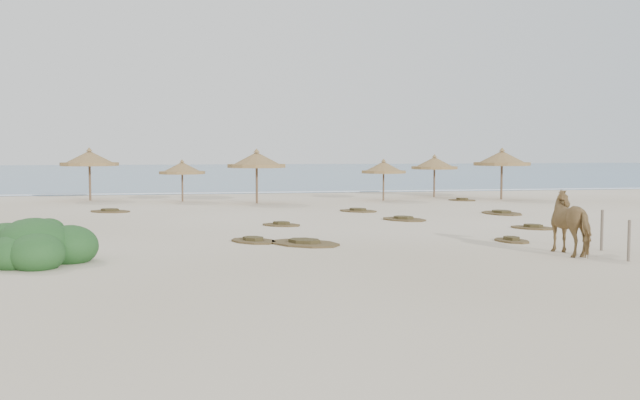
# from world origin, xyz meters

# --- Properties ---
(ground) EXTENTS (160.00, 160.00, 0.00)m
(ground) POSITION_xyz_m (0.00, 0.00, 0.00)
(ground) COLOR beige
(ground) RESTS_ON ground
(ocean) EXTENTS (200.00, 100.00, 0.01)m
(ocean) POSITION_xyz_m (0.00, 75.00, 0.00)
(ocean) COLOR #2D5588
(ocean) RESTS_ON ground
(foam_line) EXTENTS (70.00, 0.60, 0.01)m
(foam_line) POSITION_xyz_m (0.00, 26.00, 0.00)
(foam_line) COLOR white
(foam_line) RESTS_ON ground
(palapa_1) EXTENTS (4.05, 4.05, 3.09)m
(palapa_1) POSITION_xyz_m (-10.10, 20.21, 2.40)
(palapa_1) COLOR brown
(palapa_1) RESTS_ON ground
(palapa_2) EXTENTS (3.12, 3.12, 2.41)m
(palapa_2) POSITION_xyz_m (-4.83, 18.24, 1.87)
(palapa_2) COLOR brown
(palapa_2) RESTS_ON ground
(palapa_3) EXTENTS (4.05, 4.05, 3.02)m
(palapa_3) POSITION_xyz_m (-0.83, 16.08, 2.34)
(palapa_3) COLOR brown
(palapa_3) RESTS_ON ground
(palapa_4) EXTENTS (3.15, 3.15, 2.43)m
(palapa_4) POSITION_xyz_m (6.62, 16.97, 1.89)
(palapa_4) COLOR brown
(palapa_4) RESTS_ON ground
(palapa_5) EXTENTS (3.01, 3.01, 2.67)m
(palapa_5) POSITION_xyz_m (10.57, 19.34, 2.07)
(palapa_5) COLOR brown
(palapa_5) RESTS_ON ground
(palapa_6) EXTENTS (3.90, 3.90, 3.09)m
(palapa_6) POSITION_xyz_m (13.74, 16.52, 2.39)
(palapa_6) COLOR brown
(palapa_6) RESTS_ON ground
(horse) EXTENTS (1.05, 2.15, 1.79)m
(horse) POSITION_xyz_m (5.93, -4.72, 0.89)
(horse) COLOR olive
(horse) RESTS_ON ground
(fence_post_near) EXTENTS (0.11, 0.11, 1.09)m
(fence_post_near) POSITION_xyz_m (6.68, -6.12, 0.54)
(fence_post_near) COLOR #64574B
(fence_post_near) RESTS_ON ground
(fence_post_far) EXTENTS (0.09, 0.09, 1.19)m
(fence_post_far) POSITION_xyz_m (7.14, -4.16, 0.59)
(fence_post_far) COLOR #64574B
(fence_post_far) RESTS_ON ground
(bush) EXTENTS (3.08, 2.71, 1.38)m
(bush) POSITION_xyz_m (-8.53, -3.66, 0.45)
(bush) COLOR #234F21
(bush) RESTS_ON ground
(scrub_0) EXTENTS (2.27, 2.46, 0.16)m
(scrub_0) POSITION_xyz_m (-10.20, 4.06, 0.05)
(scrub_0) COLOR brown
(scrub_0) RESTS_ON ground
(scrub_1) EXTENTS (3.12, 3.35, 0.16)m
(scrub_1) POSITION_xyz_m (-10.95, 5.28, 0.05)
(scrub_1) COLOR brown
(scrub_1) RESTS_ON ground
(scrub_2) EXTENTS (1.88, 1.75, 0.16)m
(scrub_2) POSITION_xyz_m (-1.08, 4.38, 0.05)
(scrub_2) COLOR brown
(scrub_2) RESTS_ON ground
(scrub_3) EXTENTS (2.30, 2.52, 0.16)m
(scrub_3) POSITION_xyz_m (4.25, 5.62, 0.05)
(scrub_3) COLOR brown
(scrub_3) RESTS_ON ground
(scrub_4) EXTENTS (1.93, 1.97, 0.16)m
(scrub_4) POSITION_xyz_m (7.98, 1.59, 0.05)
(scrub_4) COLOR brown
(scrub_4) RESTS_ON ground
(scrub_5) EXTENTS (1.82, 2.56, 0.16)m
(scrub_5) POSITION_xyz_m (9.54, 7.55, 0.05)
(scrub_5) COLOR brown
(scrub_5) RESTS_ON ground
(scrub_6) EXTENTS (2.46, 2.21, 0.16)m
(scrub_6) POSITION_xyz_m (-8.20, 11.98, 0.05)
(scrub_6) COLOR brown
(scrub_6) RESTS_ON ground
(scrub_7) EXTENTS (2.28, 2.32, 0.16)m
(scrub_7) POSITION_xyz_m (3.37, 10.01, 0.05)
(scrub_7) COLOR brown
(scrub_7) RESTS_ON ground
(scrub_9) EXTENTS (2.84, 2.91, 0.16)m
(scrub_9) POSITION_xyz_m (-1.12, -1.18, 0.05)
(scrub_9) COLOR brown
(scrub_9) RESTS_ON ground
(scrub_10) EXTENTS (1.92, 1.94, 0.16)m
(scrub_10) POSITION_xyz_m (11.06, 16.00, 0.05)
(scrub_10) COLOR brown
(scrub_10) RESTS_ON ground
(scrub_11) EXTENTS (1.95, 2.13, 0.16)m
(scrub_11) POSITION_xyz_m (-2.62, -0.30, 0.05)
(scrub_11) COLOR brown
(scrub_11) RESTS_ON ground
(scrub_12) EXTENTS (1.14, 1.54, 0.16)m
(scrub_12) POSITION_xyz_m (5.49, -1.79, 0.05)
(scrub_12) COLOR brown
(scrub_12) RESTS_ON ground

